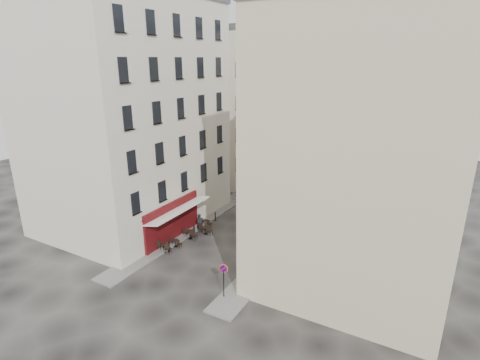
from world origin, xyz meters
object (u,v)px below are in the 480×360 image
Objects in this scene: no_parking_sign at (224,275)px; bistro_table_b at (176,242)px; pedestrian at (200,223)px; bistro_table_a at (164,247)px.

no_parking_sign reaches higher than bistro_table_b.
bistro_table_a is at bearing 85.85° from pedestrian.
no_parking_sign is 8.13m from bistro_table_a.
bistro_table_b is 3.35m from pedestrian.
bistro_table_a is (-7.47, 2.91, -1.30)m from no_parking_sign.
bistro_table_b is at bearing 79.05° from bistro_table_a.
no_parking_sign is 1.86× the size of bistro_table_a.
pedestrian is (0.17, 3.31, 0.49)m from bistro_table_b.
no_parking_sign reaches higher than pedestrian.
bistro_table_b is at bearing 136.85° from no_parking_sign.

